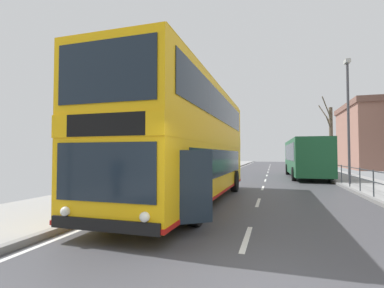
{
  "coord_description": "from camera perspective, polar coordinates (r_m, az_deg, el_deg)",
  "views": [
    {
      "loc": [
        0.59,
        -3.69,
        1.84
      ],
      "look_at": [
        -2.35,
        6.38,
        2.23
      ],
      "focal_mm": 26.24,
      "sensor_mm": 36.0,
      "label": 1
    }
  ],
  "objects": [
    {
      "name": "pedestrian_railing_far_kerb",
      "position": [
        16.23,
        30.12,
        -5.3
      ],
      "size": [
        0.05,
        31.54,
        1.08
      ],
      "color": "#2D3338",
      "rests_on": "ground"
    },
    {
      "name": "street_lamp_far_side",
      "position": [
        18.94,
        29.17,
        5.88
      ],
      "size": [
        0.28,
        0.6,
        7.29
      ],
      "color": "#38383D",
      "rests_on": "ground"
    },
    {
      "name": "ground",
      "position": [
        4.31,
        -3.32,
        -26.81
      ],
      "size": [
        15.8,
        140.0,
        0.2
      ],
      "color": "#414146"
    },
    {
      "name": "background_bus_far_lane",
      "position": [
        24.25,
        22.04,
        -2.46
      ],
      "size": [
        2.79,
        10.24,
        2.99
      ],
      "color": "#19512D",
      "rests_on": "ground"
    },
    {
      "name": "double_decker_bus_main",
      "position": [
        10.86,
        -0.64,
        0.4
      ],
      "size": [
        3.28,
        11.27,
        4.43
      ],
      "color": "#F4B20F",
      "rests_on": "ground"
    },
    {
      "name": "bare_tree_far_00",
      "position": [
        26.8,
        26.38,
        1.07
      ],
      "size": [
        1.07,
        1.81,
        6.58
      ],
      "color": "brown",
      "rests_on": "ground"
    }
  ]
}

